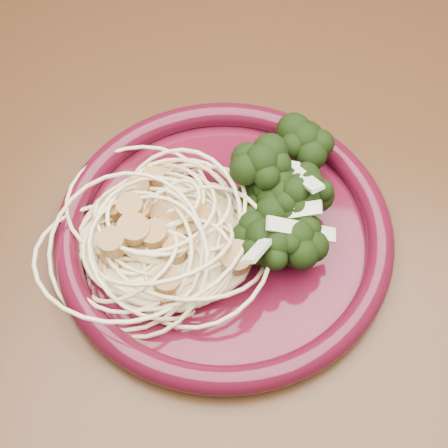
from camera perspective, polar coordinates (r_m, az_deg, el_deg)
name	(u,v)px	position (r m, az deg, el deg)	size (l,w,h in m)	color
dining_table	(199,227)	(0.64, -2.33, -0.29)	(1.20, 0.80, 0.75)	#472814
dinner_plate	(224,231)	(0.50, 0.00, -0.62)	(0.36, 0.36, 0.02)	#490B1B
spaghetti_pile	(166,232)	(0.49, -5.29, -0.69)	(0.15, 0.13, 0.03)	#F8E3A9
scallop_cluster	(162,204)	(0.46, -5.65, 1.82)	(0.13, 0.13, 0.04)	#A2753C
broccoli_pile	(294,205)	(0.49, 6.42, 1.78)	(0.09, 0.15, 0.05)	black
onion_garnish	(298,180)	(0.47, 6.79, 4.03)	(0.06, 0.10, 0.06)	beige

